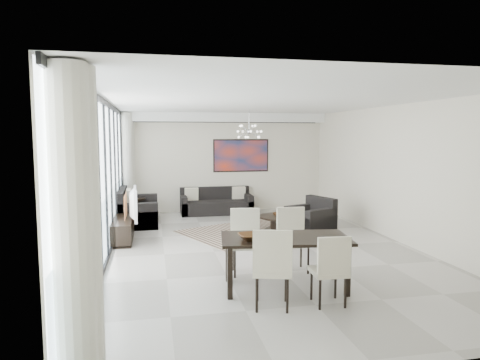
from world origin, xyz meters
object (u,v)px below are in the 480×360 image
object	(u,v)px
sofa_main	(216,205)
television	(130,204)
dining_table	(285,243)
tv_console	(123,230)
coffee_table	(279,222)

from	to	relation	value
sofa_main	television	size ratio (longest dim) A/B	1.76
sofa_main	dining_table	distance (m)	6.27
sofa_main	television	world-z (taller)	television
tv_console	television	xyz separation A→B (m)	(0.16, -0.01, 0.56)
coffee_table	dining_table	distance (m)	3.95
sofa_main	coffee_table	bearing A→B (deg)	-65.11
tv_console	dining_table	size ratio (longest dim) A/B	0.75
sofa_main	tv_console	xyz separation A→B (m)	(-2.44, -2.77, -0.02)
sofa_main	tv_console	distance (m)	3.69
tv_console	dining_table	bearing A→B (deg)	-53.96
television	dining_table	world-z (taller)	television
sofa_main	television	xyz separation A→B (m)	(-2.28, -2.77, 0.54)
tv_console	television	world-z (taller)	television
coffee_table	television	bearing A→B (deg)	-175.20
coffee_table	sofa_main	bearing A→B (deg)	114.89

